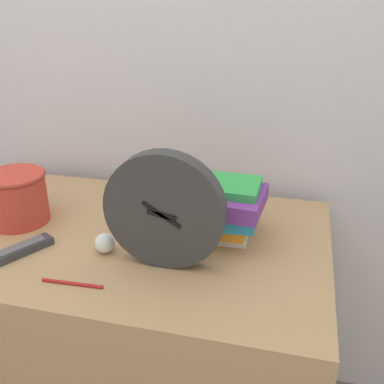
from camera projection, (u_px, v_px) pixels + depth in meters
The scene contains 8 objects.
wall_back at pixel (157, 49), 1.40m from camera, with size 6.00×0.04×2.40m.
desk at pixel (124, 342), 1.37m from camera, with size 1.13×0.68×0.77m.
desk_clock at pixel (164, 211), 1.02m from camera, with size 0.28×0.05×0.28m.
book_stack at pixel (215, 208), 1.18m from camera, with size 0.26×0.20×0.15m.
basket at pixel (16, 196), 1.25m from camera, with size 0.17×0.17×0.14m.
tv_remote at pixel (22, 249), 1.12m from camera, with size 0.11×0.16×0.02m.
crumpled_paper_ball at pixel (105, 243), 1.12m from camera, with size 0.05×0.05×0.05m.
pen at pixel (72, 283), 1.00m from camera, with size 0.14×0.01×0.01m.
Camera 1 is at (0.46, -0.64, 1.37)m, focal length 42.00 mm.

